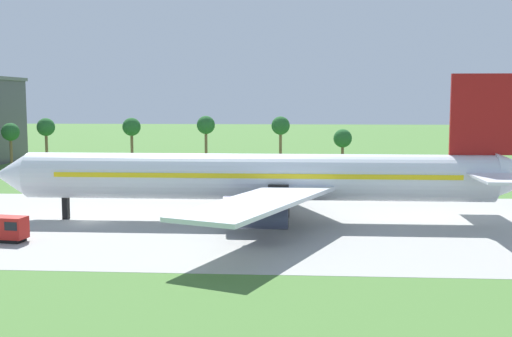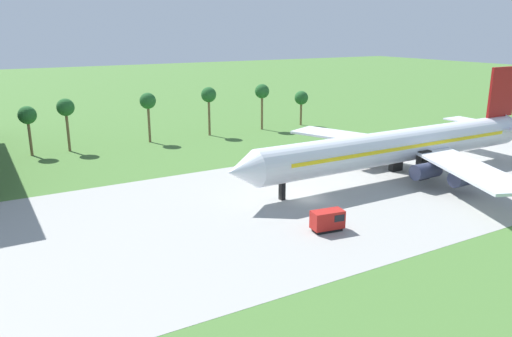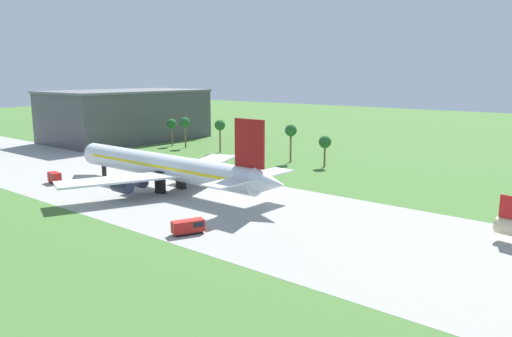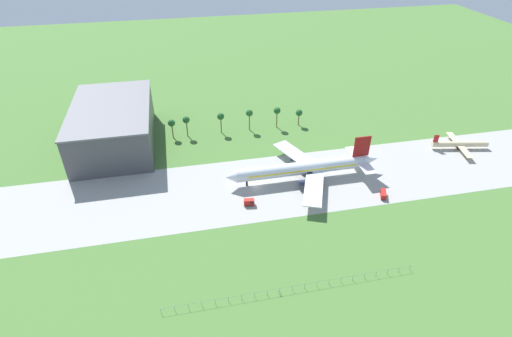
# 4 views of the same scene
# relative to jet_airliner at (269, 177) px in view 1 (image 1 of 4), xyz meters

# --- Properties ---
(ground_plane) EXTENTS (600.00, 600.00, 0.00)m
(ground_plane) POSITION_rel_jet_airliner_xyz_m (-21.86, -1.84, -5.46)
(ground_plane) COLOR #477233
(taxiway_strip) EXTENTS (320.00, 44.00, 0.02)m
(taxiway_strip) POSITION_rel_jet_airliner_xyz_m (-21.86, -1.84, -5.45)
(taxiway_strip) COLOR #9E9E99
(taxiway_strip) RESTS_ON ground_plane
(jet_airliner) EXTENTS (68.09, 51.77, 17.87)m
(jet_airliner) POSITION_rel_jet_airliner_xyz_m (0.00, 0.00, 0.00)
(jet_airliner) COLOR silver
(jet_airliner) RESTS_ON ground_plane
(fuel_truck) EXTENTS (4.38, 2.58, 2.70)m
(fuel_truck) POSITION_rel_jet_airliner_xyz_m (-26.84, -12.97, -4.02)
(fuel_truck) COLOR black
(fuel_truck) RESTS_ON ground_plane
(palm_tree_row) EXTENTS (70.11, 3.60, 11.60)m
(palm_tree_row) POSITION_rel_jet_airliner_xyz_m (-22.33, 48.34, 3.24)
(palm_tree_row) COLOR brown
(palm_tree_row) RESTS_ON ground_plane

